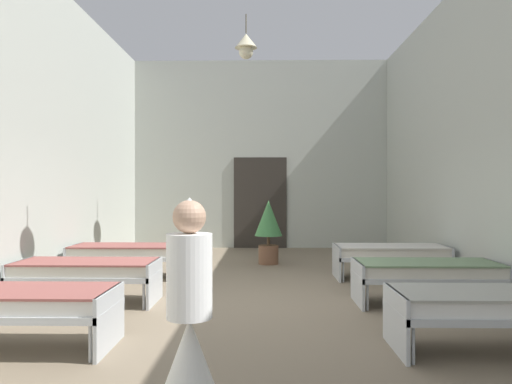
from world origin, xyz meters
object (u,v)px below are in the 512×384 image
Objects in this scene: bed_left_row_2 at (127,253)px; potted_plant at (268,226)px; bed_right_row_0 at (494,305)px; bed_right_row_2 at (390,253)px; nurse_near_aisle at (189,344)px; bed_right_row_1 at (427,272)px; bed_left_row_1 at (87,271)px; bed_left_row_0 at (14,303)px.

potted_plant is (2.50, 1.62, 0.35)m from bed_left_row_2.
bed_right_row_2 is at bearing 90.00° from bed_right_row_0.
nurse_near_aisle is at bearing -150.90° from bed_right_row_0.
bed_left_row_2 is (-4.60, 1.90, 0.00)m from bed_right_row_1.
bed_left_row_1 is 1.00× the size of bed_right_row_1.
bed_right_row_0 is 1.00× the size of bed_left_row_1.
bed_left_row_1 is 1.28× the size of nurse_near_aisle.
bed_left_row_2 is (0.00, 3.80, 0.00)m from bed_left_row_0.
bed_right_row_0 is at bearing -90.00° from bed_right_row_2.
bed_left_row_2 is at bearing 90.00° from bed_left_row_0.
bed_left_row_1 is at bearing -157.56° from bed_right_row_2.
bed_left_row_2 is 1.28× the size of nurse_near_aisle.
bed_left_row_1 is 1.90m from bed_left_row_2.
nurse_near_aisle is at bearing -128.25° from bed_right_row_1.
bed_left_row_1 is 4.33m from potted_plant.
bed_left_row_2 and bed_right_row_2 have the same top height.
bed_left_row_0 is 1.00× the size of bed_right_row_2.
bed_right_row_2 is at bearing 39.55° from bed_left_row_0.
bed_right_row_0 is (4.60, 0.00, 0.00)m from bed_left_row_0.
nurse_near_aisle reaches higher than bed_right_row_2.
bed_right_row_2 is at bearing -86.44° from nurse_near_aisle.
bed_left_row_0 is 5.98m from potted_plant.
bed_right_row_2 is 2.67m from potted_plant.
potted_plant is at bearing 142.44° from bed_right_row_2.
bed_right_row_1 is 4.98m from bed_left_row_2.
bed_left_row_1 is 4.98m from bed_right_row_2.
bed_left_row_1 is 1.44× the size of potted_plant.
nurse_near_aisle is (1.93, -5.29, 0.09)m from bed_left_row_2.
bed_left_row_2 is at bearing 180.00° from bed_right_row_2.
bed_right_row_1 is 1.00× the size of bed_left_row_2.
bed_right_row_0 is at bearing -68.79° from potted_plant.
bed_left_row_0 is 1.00× the size of bed_right_row_0.
bed_right_row_2 is at bearing 90.00° from bed_right_row_1.
bed_left_row_0 and bed_left_row_2 have the same top height.
bed_right_row_0 is 1.00× the size of bed_right_row_1.
bed_left_row_0 is 1.00× the size of bed_left_row_1.
bed_left_row_0 is 1.44× the size of potted_plant.
nurse_near_aisle is (1.93, -1.49, 0.09)m from bed_left_row_0.
bed_right_row_0 and bed_left_row_2 have the same top height.
bed_right_row_0 is 5.82m from potted_plant.
bed_left_row_0 is 2.44m from nurse_near_aisle.
nurse_near_aisle is at bearing -116.79° from bed_right_row_2.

